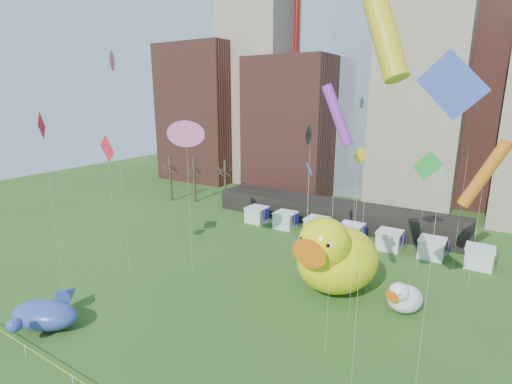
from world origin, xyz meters
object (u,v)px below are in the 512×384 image
Objects in this scene: big_duck at (335,256)px; seahorse_purple at (368,261)px; small_duck at (403,297)px; whale_inflatable at (46,313)px; seahorse_green at (340,246)px.

seahorse_purple is at bearing 30.59° from big_duck.
small_duck is 31.20m from whale_inflatable.
big_duck is 1.64× the size of seahorse_green.
whale_inflatable is (-25.11, -18.52, -0.22)m from small_duck.
small_duck is 4.62m from seahorse_purple.
big_duck is at bearing -144.30° from seahorse_purple.
big_duck is at bearing 176.56° from seahorse_green.
whale_inflatable is at bearing -124.37° from seahorse_purple.
seahorse_purple is at bearing 177.25° from small_duck.
whale_inflatable is at bearing -120.90° from seahorse_green.
seahorse_purple is at bearing 45.22° from seahorse_green.
big_duck is 7.19m from small_duck.
big_duck is 2.30× the size of seahorse_purple.
small_duck reaches higher than whale_inflatable.
seahorse_purple is 29.38m from whale_inflatable.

